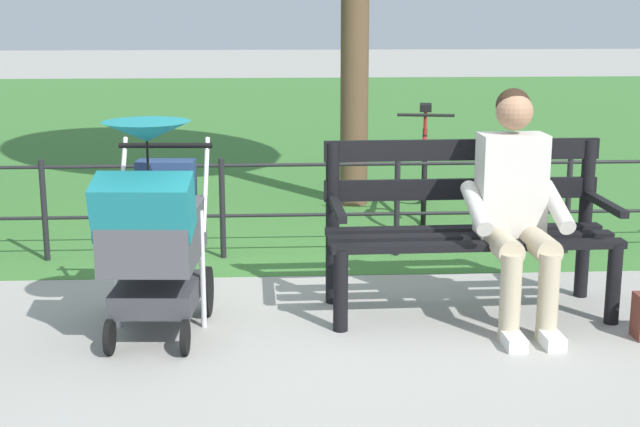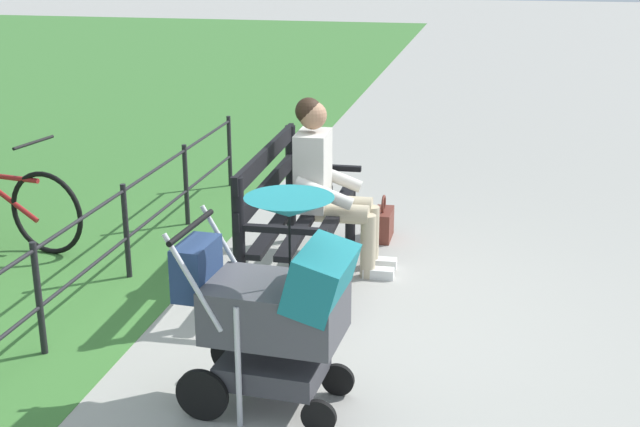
{
  "view_description": "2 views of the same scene",
  "coord_description": "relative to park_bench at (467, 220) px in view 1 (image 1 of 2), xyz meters",
  "views": [
    {
      "loc": [
        0.27,
        4.88,
        1.73
      ],
      "look_at": [
        0.0,
        0.05,
        0.61
      ],
      "focal_mm": 51.52,
      "sensor_mm": 36.0,
      "label": 1
    },
    {
      "loc": [
        4.63,
        1.25,
        2.34
      ],
      "look_at": [
        -0.14,
        0.24,
        0.74
      ],
      "focal_mm": 47.25,
      "sensor_mm": 36.0,
      "label": 2
    }
  ],
  "objects": [
    {
      "name": "grass_lawn",
      "position": [
        0.84,
        -8.68,
        -0.52
      ],
      "size": [
        40.0,
        16.0,
        0.01
      ],
      "primitive_type": "cube",
      "color": "#3D7533",
      "rests_on": "ground"
    },
    {
      "name": "person_on_bench",
      "position": [
        -0.21,
        0.22,
        0.15
      ],
      "size": [
        0.54,
        0.74,
        1.28
      ],
      "color": "tan",
      "rests_on": "ground"
    },
    {
      "name": "ground_plane",
      "position": [
        0.84,
        0.12,
        -0.53
      ],
      "size": [
        60.0,
        60.0,
        0.0
      ],
      "primitive_type": "plane",
      "color": "#9E9B93"
    },
    {
      "name": "bicycle",
      "position": [
        -0.17,
        -2.45,
        -0.16
      ],
      "size": [
        0.45,
        1.64,
        0.89
      ],
      "color": "black",
      "rests_on": "ground"
    },
    {
      "name": "stroller",
      "position": [
        1.72,
        0.35,
        0.07
      ],
      "size": [
        0.55,
        0.92,
        1.15
      ],
      "color": "black",
      "rests_on": "ground"
    },
    {
      "name": "park_bench",
      "position": [
        0.0,
        0.0,
        0.0
      ],
      "size": [
        1.61,
        0.64,
        0.96
      ],
      "color": "black",
      "rests_on": "ground"
    },
    {
      "name": "park_fence",
      "position": [
        0.84,
        -1.15,
        -0.11
      ],
      "size": [
        6.05,
        0.04,
        0.7
      ],
      "color": "black",
      "rests_on": "ground"
    }
  ]
}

